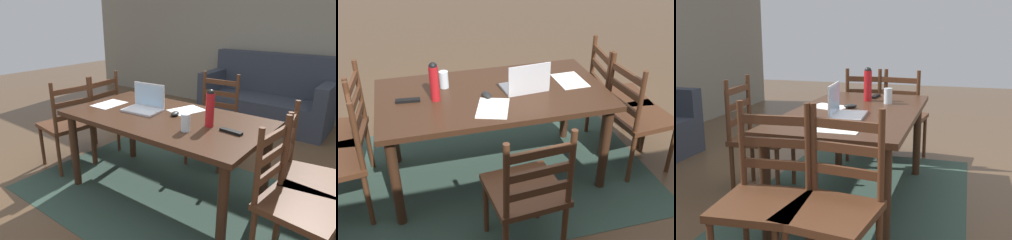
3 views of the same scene
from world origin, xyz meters
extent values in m
plane|color=brown|center=(0.00, 0.00, 0.00)|extent=(14.00, 14.00, 0.00)
cube|color=#2D4238|center=(0.00, 0.00, 0.00)|extent=(2.49, 1.68, 0.01)
cube|color=gray|center=(0.00, 2.93, 1.35)|extent=(8.00, 0.12, 2.70)
cube|color=#382114|center=(0.00, 0.00, 0.71)|extent=(1.68, 0.91, 0.04)
cylinder|color=#382114|center=(-0.76, -0.38, 0.35)|extent=(0.07, 0.07, 0.69)
cylinder|color=#382114|center=(0.76, -0.38, 0.35)|extent=(0.07, 0.07, 0.69)
cylinder|color=#382114|center=(-0.76, 0.38, 0.35)|extent=(0.07, 0.07, 0.69)
cylinder|color=#382114|center=(0.76, 0.38, 0.35)|extent=(0.07, 0.07, 0.69)
cube|color=#4C2B19|center=(0.00, 0.79, 0.45)|extent=(0.47, 0.47, 0.04)
cylinder|color=#4C2B19|center=(0.21, 0.61, 0.21)|extent=(0.04, 0.04, 0.43)
cylinder|color=#4C2B19|center=(-0.17, 0.58, 0.21)|extent=(0.04, 0.04, 0.43)
cylinder|color=#4C2B19|center=(0.17, 0.99, 0.21)|extent=(0.04, 0.04, 0.43)
cylinder|color=#4C2B19|center=(-0.21, 0.96, 0.21)|extent=(0.04, 0.04, 0.43)
cylinder|color=#4C2B19|center=(0.17, 1.00, 0.70)|extent=(0.04, 0.04, 0.50)
cylinder|color=#4C2B19|center=(-0.21, 0.97, 0.70)|extent=(0.04, 0.04, 0.50)
cube|color=#4C2B19|center=(-0.02, 0.99, 0.60)|extent=(0.36, 0.05, 0.05)
cube|color=#4C2B19|center=(-0.02, 0.99, 0.72)|extent=(0.36, 0.05, 0.05)
cube|color=#4C2B19|center=(-0.02, 0.99, 0.85)|extent=(0.36, 0.05, 0.05)
cube|color=#4C2B19|center=(-1.17, 0.18, 0.45)|extent=(0.48, 0.48, 0.04)
cylinder|color=#4C2B19|center=(-1.34, -0.02, 0.21)|extent=(0.04, 0.04, 0.43)
cylinder|color=#4C2B19|center=(-1.37, 0.36, 0.21)|extent=(0.04, 0.04, 0.43)
cylinder|color=#4C2B19|center=(-0.96, 0.01, 0.21)|extent=(0.04, 0.04, 0.43)
cylinder|color=#4C2B19|center=(-0.99, 0.39, 0.21)|extent=(0.04, 0.04, 0.43)
cylinder|color=#4C2B19|center=(-0.95, 0.01, 0.70)|extent=(0.04, 0.04, 0.50)
cylinder|color=#4C2B19|center=(-0.98, 0.39, 0.70)|extent=(0.04, 0.04, 0.50)
cube|color=#4C2B19|center=(-0.97, 0.20, 0.60)|extent=(0.06, 0.36, 0.05)
cube|color=#4C2B19|center=(-0.97, 0.20, 0.72)|extent=(0.06, 0.36, 0.05)
cube|color=#4C2B19|center=(-0.97, 0.20, 0.85)|extent=(0.06, 0.36, 0.05)
cube|color=#4C2B19|center=(1.17, 0.18, 0.45)|extent=(0.50, 0.50, 0.04)
cylinder|color=#4C2B19|center=(0.95, 0.34, 0.21)|extent=(0.04, 0.04, 0.43)
cylinder|color=#4C2B19|center=(1.01, -0.03, 0.21)|extent=(0.04, 0.04, 0.43)
cylinder|color=#4C2B19|center=(0.94, 0.34, 0.70)|extent=(0.04, 0.04, 0.50)
cylinder|color=#4C2B19|center=(1.00, -0.03, 0.70)|extent=(0.04, 0.04, 0.50)
cube|color=#4C2B19|center=(0.97, 0.15, 0.60)|extent=(0.07, 0.36, 0.05)
cube|color=#4C2B19|center=(0.97, 0.15, 0.72)|extent=(0.07, 0.36, 0.05)
cube|color=#4C2B19|center=(0.97, 0.15, 0.85)|extent=(0.07, 0.36, 0.05)
cube|color=#4C2B19|center=(1.17, -0.18, 0.45)|extent=(0.48, 0.48, 0.04)
cylinder|color=#4C2B19|center=(1.00, 0.03, 0.21)|extent=(0.04, 0.04, 0.43)
cylinder|color=#4C2B19|center=(0.96, -0.35, 0.21)|extent=(0.04, 0.04, 0.43)
cylinder|color=#4C2B19|center=(0.99, 0.03, 0.70)|extent=(0.04, 0.04, 0.50)
cylinder|color=#4C2B19|center=(0.95, -0.35, 0.70)|extent=(0.04, 0.04, 0.50)
cube|color=#4C2B19|center=(0.97, -0.16, 0.60)|extent=(0.06, 0.36, 0.05)
cube|color=#4C2B19|center=(0.97, -0.16, 0.72)|extent=(0.06, 0.36, 0.05)
cube|color=#4C2B19|center=(0.97, -0.16, 0.85)|extent=(0.06, 0.36, 0.05)
cube|color=#4C2B19|center=(-1.17, -0.18, 0.45)|extent=(0.49, 0.49, 0.04)
cylinder|color=#4C2B19|center=(-1.38, -0.35, 0.21)|extent=(0.04, 0.04, 0.43)
cylinder|color=#4C2B19|center=(-1.33, 0.03, 0.21)|extent=(0.04, 0.04, 0.43)
cylinder|color=#4C2B19|center=(-1.00, -0.40, 0.21)|extent=(0.04, 0.04, 0.43)
cylinder|color=#4C2B19|center=(-0.96, -0.02, 0.21)|extent=(0.04, 0.04, 0.43)
cylinder|color=#4C2B19|center=(-0.99, -0.40, 0.70)|extent=(0.04, 0.04, 0.50)
cylinder|color=#4C2B19|center=(-0.95, -0.02, 0.70)|extent=(0.04, 0.04, 0.50)
cube|color=#4C2B19|center=(-0.97, -0.21, 0.60)|extent=(0.07, 0.36, 0.05)
cube|color=#4C2B19|center=(-0.97, -0.21, 0.72)|extent=(0.07, 0.36, 0.05)
cube|color=#4C2B19|center=(-0.97, -0.21, 0.85)|extent=(0.07, 0.36, 0.05)
cube|color=#2D333D|center=(-0.03, 2.38, 0.20)|extent=(1.80, 0.80, 0.40)
cube|color=#2D333D|center=(-0.03, 2.68, 0.70)|extent=(1.80, 0.20, 0.60)
cube|color=#2D333D|center=(0.79, 2.38, 0.55)|extent=(0.16, 0.80, 0.30)
cube|color=#2D333D|center=(-0.85, 2.38, 0.55)|extent=(0.16, 0.80, 0.30)
cube|color=silver|center=(-0.24, -0.01, 0.74)|extent=(0.34, 0.25, 0.02)
cube|color=silver|center=(-0.25, 0.09, 0.85)|extent=(0.32, 0.04, 0.21)
cube|color=#A5CCEA|center=(-0.25, 0.09, 0.85)|extent=(0.30, 0.03, 0.19)
cylinder|color=red|center=(0.42, 0.01, 0.86)|extent=(0.07, 0.07, 0.25)
sphere|color=black|center=(0.42, 0.01, 0.99)|extent=(0.06, 0.06, 0.06)
cylinder|color=silver|center=(0.33, -0.18, 0.80)|extent=(0.07, 0.07, 0.13)
ellipsoid|color=black|center=(0.06, 0.06, 0.75)|extent=(0.08, 0.11, 0.03)
cube|color=black|center=(0.61, -0.01, 0.74)|extent=(0.17, 0.06, 0.02)
cube|color=white|center=(0.06, 0.24, 0.74)|extent=(0.29, 0.35, 0.00)
cube|color=white|center=(-0.63, -0.04, 0.74)|extent=(0.22, 0.30, 0.00)
camera|label=1|loc=(1.49, -1.89, 1.53)|focal=32.69mm
camera|label=2|loc=(0.62, 2.63, 2.06)|focal=43.89mm
camera|label=3|loc=(-2.92, -0.78, 1.33)|focal=43.92mm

